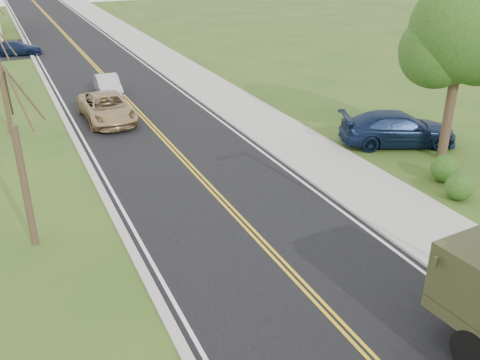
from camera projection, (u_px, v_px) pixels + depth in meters
road at (86, 57)px, 45.48m from camera, size 8.00×120.00×0.01m
curb_right at (134, 52)px, 47.04m from camera, size 0.30×120.00×0.12m
sidewalk_right at (153, 50)px, 47.71m from camera, size 3.20×120.00×0.10m
curb_left at (34, 60)px, 43.89m from camera, size 0.30×120.00×0.10m
leafy_tree at (462, 39)px, 22.65m from camera, size 4.83×4.50×8.10m
bare_tree_a at (22, 173)px, 17.00m from camera, size 1.93×2.26×6.08m
bare_tree_b at (3, 88)px, 26.95m from camera, size 1.83×2.14×5.73m
suv_champagne at (107, 108)px, 29.63m from camera, size 2.60×5.42×1.49m
sedan_silver at (108, 86)px, 34.30m from camera, size 1.61×4.01×1.30m
pickup_navy at (398, 129)px, 26.25m from camera, size 6.12×4.21×1.65m
lot_car_navy at (16, 48)px, 45.76m from camera, size 4.45×2.62×1.21m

